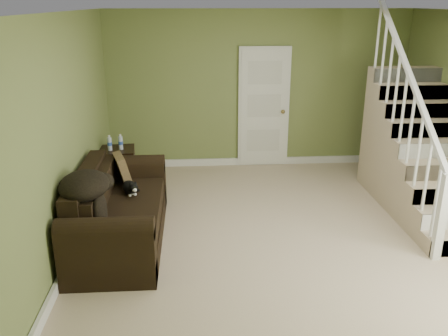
{
  "coord_description": "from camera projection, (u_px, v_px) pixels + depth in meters",
  "views": [
    {
      "loc": [
        -1.1,
        -5.09,
        2.71
      ],
      "look_at": [
        -0.75,
        0.09,
        0.87
      ],
      "focal_mm": 38.0,
      "sensor_mm": 36.0,
      "label": 1
    }
  ],
  "objects": [
    {
      "name": "baseboard_back",
      "position": [
        256.0,
        161.0,
        8.29
      ],
      "size": [
        5.0,
        0.04,
        0.12
      ],
      "primitive_type": "cube",
      "color": "white",
      "rests_on": "floor"
    },
    {
      "name": "sofa",
      "position": [
        117.0,
        214.0,
        5.58
      ],
      "size": [
        0.95,
        2.2,
        0.87
      ],
      "color": "black",
      "rests_on": "floor"
    },
    {
      "name": "wall_back",
      "position": [
        258.0,
        90.0,
        7.91
      ],
      "size": [
        5.0,
        0.04,
        2.6
      ],
      "primitive_type": "cube",
      "color": "olive",
      "rests_on": "floor"
    },
    {
      "name": "floor",
      "position": [
        286.0,
        237.0,
        5.76
      ],
      "size": [
        5.0,
        5.5,
        0.01
      ],
      "primitive_type": "cube",
      "color": "tan",
      "rests_on": "ground"
    },
    {
      "name": "wall_left",
      "position": [
        65.0,
        138.0,
        5.16
      ],
      "size": [
        0.04,
        5.5,
        2.6
      ],
      "primitive_type": "cube",
      "color": "olive",
      "rests_on": "floor"
    },
    {
      "name": "ceiling",
      "position": [
        297.0,
        12.0,
        4.89
      ],
      "size": [
        5.0,
        5.5,
        0.01
      ],
      "primitive_type": "cube",
      "color": "white",
      "rests_on": "wall_back"
    },
    {
      "name": "side_table",
      "position": [
        118.0,
        168.0,
        7.18
      ],
      "size": [
        0.56,
        0.56,
        0.85
      ],
      "rotation": [
        0.0,
        0.0,
        0.09
      ],
      "color": "black",
      "rests_on": "floor"
    },
    {
      "name": "banana",
      "position": [
        135.0,
        224.0,
        4.98
      ],
      "size": [
        0.09,
        0.2,
        0.05
      ],
      "primitive_type": "ellipsoid",
      "rotation": [
        0.0,
        0.0,
        0.19
      ],
      "color": "gold",
      "rests_on": "sofa"
    },
    {
      "name": "throw_pillow",
      "position": [
        123.0,
        170.0,
        6.08
      ],
      "size": [
        0.3,
        0.44,
        0.42
      ],
      "primitive_type": "cube",
      "rotation": [
        0.0,
        -0.24,
        0.29
      ],
      "color": "#462D1C",
      "rests_on": "sofa"
    },
    {
      "name": "cat",
      "position": [
        130.0,
        188.0,
        5.78
      ],
      "size": [
        0.29,
        0.44,
        0.21
      ],
      "rotation": [
        0.0,
        0.0,
        0.41
      ],
      "color": "black",
      "rests_on": "sofa"
    },
    {
      "name": "door",
      "position": [
        264.0,
        108.0,
        7.97
      ],
      "size": [
        0.86,
        0.12,
        2.02
      ],
      "color": "white",
      "rests_on": "floor"
    },
    {
      "name": "staircase",
      "position": [
        417.0,
        158.0,
        6.58
      ],
      "size": [
        1.0,
        2.51,
        2.82
      ],
      "color": "tan",
      "rests_on": "floor"
    },
    {
      "name": "baseboard_left",
      "position": [
        79.0,
        239.0,
        5.58
      ],
      "size": [
        0.04,
        5.5,
        0.12
      ],
      "primitive_type": "cube",
      "color": "white",
      "rests_on": "floor"
    },
    {
      "name": "throw_blanket",
      "position": [
        84.0,
        185.0,
        4.92
      ],
      "size": [
        0.6,
        0.73,
        0.28
      ],
      "primitive_type": "ellipsoid",
      "rotation": [
        0.0,
        0.0,
        -0.15
      ],
      "color": "black",
      "rests_on": "sofa"
    },
    {
      "name": "wall_front",
      "position": [
        387.0,
        259.0,
        2.74
      ],
      "size": [
        5.0,
        0.04,
        2.6
      ],
      "primitive_type": "cube",
      "color": "olive",
      "rests_on": "floor"
    }
  ]
}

